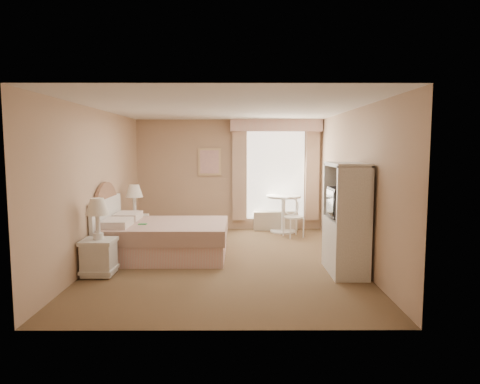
{
  "coord_description": "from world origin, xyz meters",
  "views": [
    {
      "loc": [
        0.21,
        -6.98,
        1.88
      ],
      "look_at": [
        0.23,
        0.3,
        1.12
      ],
      "focal_mm": 32.0,
      "sensor_mm": 36.0,
      "label": 1
    }
  ],
  "objects_px": {
    "cafe_chair": "(292,214)",
    "armoire": "(346,228)",
    "nightstand_far": "(135,221)",
    "nightstand_near": "(99,247)",
    "bed": "(161,238)",
    "round_table": "(283,208)"
  },
  "relations": [
    {
      "from": "nightstand_far",
      "to": "cafe_chair",
      "type": "height_order",
      "value": "nightstand_far"
    },
    {
      "from": "bed",
      "to": "round_table",
      "type": "bearing_deg",
      "value": 43.02
    },
    {
      "from": "nightstand_near",
      "to": "bed",
      "type": "bearing_deg",
      "value": 56.45
    },
    {
      "from": "round_table",
      "to": "cafe_chair",
      "type": "xyz_separation_m",
      "value": [
        0.14,
        -0.48,
        -0.06
      ]
    },
    {
      "from": "nightstand_far",
      "to": "armoire",
      "type": "relative_size",
      "value": 0.68
    },
    {
      "from": "nightstand_far",
      "to": "bed",
      "type": "bearing_deg",
      "value": -57.59
    },
    {
      "from": "bed",
      "to": "cafe_chair",
      "type": "distance_m",
      "value": 2.99
    },
    {
      "from": "nightstand_far",
      "to": "nightstand_near",
      "type": "bearing_deg",
      "value": -90.0
    },
    {
      "from": "cafe_chair",
      "to": "round_table",
      "type": "bearing_deg",
      "value": 83.84
    },
    {
      "from": "cafe_chair",
      "to": "bed",
      "type": "bearing_deg",
      "value": -167.54
    },
    {
      "from": "round_table",
      "to": "nightstand_near",
      "type": "bearing_deg",
      "value": -133.11
    },
    {
      "from": "bed",
      "to": "nightstand_near",
      "type": "bearing_deg",
      "value": -123.55
    },
    {
      "from": "nightstand_near",
      "to": "round_table",
      "type": "xyz_separation_m",
      "value": [
        3.04,
        3.25,
        0.12
      ]
    },
    {
      "from": "bed",
      "to": "round_table",
      "type": "height_order",
      "value": "bed"
    },
    {
      "from": "armoire",
      "to": "round_table",
      "type": "bearing_deg",
      "value": 101.11
    },
    {
      "from": "bed",
      "to": "nightstand_near",
      "type": "height_order",
      "value": "bed"
    },
    {
      "from": "round_table",
      "to": "cafe_chair",
      "type": "distance_m",
      "value": 0.51
    },
    {
      "from": "bed",
      "to": "nightstand_near",
      "type": "distance_m",
      "value": 1.3
    },
    {
      "from": "bed",
      "to": "armoire",
      "type": "distance_m",
      "value": 3.1
    },
    {
      "from": "nightstand_near",
      "to": "cafe_chair",
      "type": "relative_size",
      "value": 1.35
    },
    {
      "from": "nightstand_near",
      "to": "nightstand_far",
      "type": "height_order",
      "value": "nightstand_far"
    },
    {
      "from": "cafe_chair",
      "to": "armoire",
      "type": "bearing_deg",
      "value": -101.75
    }
  ]
}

